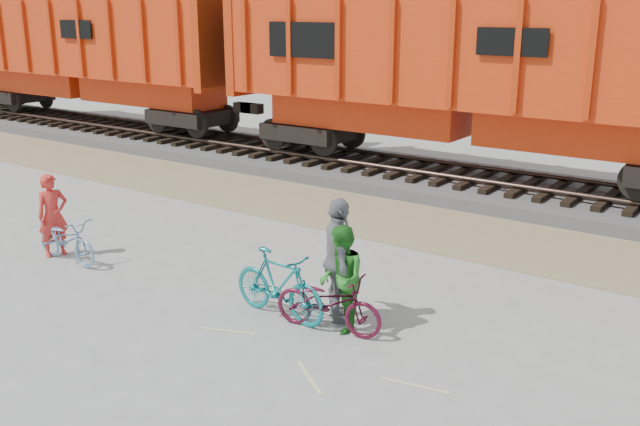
% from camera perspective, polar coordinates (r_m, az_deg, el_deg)
% --- Properties ---
extents(ground, '(120.00, 120.00, 0.00)m').
position_cam_1_polar(ground, '(10.65, -0.53, -9.25)').
color(ground, '#9E9E99').
rests_on(ground, ground).
extents(gravel_strip, '(120.00, 3.00, 0.02)m').
position_cam_1_polar(gravel_strip, '(15.14, 11.74, -1.70)').
color(gravel_strip, tan).
rests_on(gravel_strip, ground).
extents(ballast_bed, '(120.00, 4.00, 0.30)m').
position_cam_1_polar(ballast_bed, '(18.26, 16.23, 1.52)').
color(ballast_bed, slate).
rests_on(ballast_bed, ground).
extents(track, '(120.00, 2.60, 0.24)m').
position_cam_1_polar(track, '(18.18, 16.31, 2.50)').
color(track, black).
rests_on(track, ballast_bed).
extents(hopper_car_left, '(14.00, 3.13, 4.65)m').
position_cam_1_polar(hopper_car_left, '(27.81, -17.89, 12.22)').
color(hopper_car_left, black).
rests_on(hopper_car_left, track).
extents(hopper_car_center, '(14.00, 3.13, 4.65)m').
position_cam_1_polar(hopper_car_center, '(18.30, 12.50, 10.91)').
color(hopper_car_center, black).
rests_on(hopper_car_center, track).
extents(bicycle_blue, '(1.63, 0.60, 0.85)m').
position_cam_1_polar(bicycle_blue, '(13.98, -19.61, -2.05)').
color(bicycle_blue, '#7298BC').
rests_on(bicycle_blue, ground).
extents(bicycle_teal, '(1.81, 0.64, 1.06)m').
position_cam_1_polar(bicycle_teal, '(10.83, -3.31, -5.75)').
color(bicycle_teal, '#10757B').
rests_on(bicycle_teal, ground).
extents(bicycle_maroon, '(1.74, 0.84, 0.88)m').
position_cam_1_polar(bicycle_maroon, '(10.42, 0.68, -7.20)').
color(bicycle_maroon, '#531027').
rests_on(bicycle_maroon, ground).
extents(person_solo, '(0.52, 0.66, 1.58)m').
position_cam_1_polar(person_solo, '(14.33, -20.59, -0.17)').
color(person_solo, red).
rests_on(person_solo, ground).
extents(person_man, '(0.96, 0.97, 1.58)m').
position_cam_1_polar(person_man, '(10.34, 1.72, -5.29)').
color(person_man, '#267B23').
rests_on(person_man, ground).
extents(person_woman, '(1.10, 1.14, 1.91)m').
position_cam_1_polar(person_woman, '(10.59, 1.47, -3.82)').
color(person_woman, gray).
rests_on(person_woman, ground).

